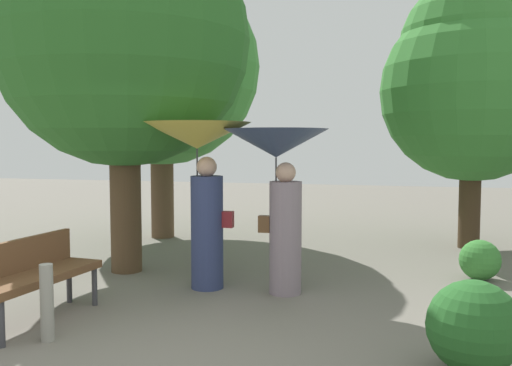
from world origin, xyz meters
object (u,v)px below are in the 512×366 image
at_px(person_left, 200,163).
at_px(tree_near_left, 161,52).
at_px(tree_mid_left, 123,20).
at_px(person_right, 279,170).
at_px(park_bench, 32,271).
at_px(tree_near_right, 473,77).
at_px(path_marker_post, 47,303).

relative_size(person_left, tree_near_left, 0.37).
bearing_deg(tree_near_left, tree_mid_left, -75.81).
xyz_separation_m(person_right, tree_near_left, (-3.00, 3.27, 2.03)).
height_order(person_left, park_bench, person_left).
bearing_deg(tree_near_right, park_bench, -131.82).
xyz_separation_m(person_right, tree_near_right, (2.55, 3.62, 1.44)).
bearing_deg(path_marker_post, person_left, 71.67).
bearing_deg(park_bench, tree_near_right, -37.11).
relative_size(person_right, path_marker_post, 2.77).
bearing_deg(person_left, person_right, -95.85).
height_order(park_bench, tree_near_right, tree_near_right).
xyz_separation_m(person_left, tree_near_right, (3.54, 3.63, 1.36)).
distance_m(person_right, park_bench, 2.91).
xyz_separation_m(tree_near_left, tree_near_right, (5.55, 0.36, -0.60)).
distance_m(person_left, tree_mid_left, 2.41).
distance_m(person_right, tree_near_left, 4.88).
distance_m(person_left, park_bench, 2.29).
distance_m(park_bench, path_marker_post, 0.68).
xyz_separation_m(park_bench, path_marker_post, (0.49, -0.45, -0.16)).
distance_m(person_right, tree_near_right, 4.66).
xyz_separation_m(park_bench, tree_near_right, (4.73, 5.29, 2.41)).
relative_size(person_left, park_bench, 1.34).
bearing_deg(person_right, tree_near_right, -41.56).
relative_size(person_left, person_right, 1.04).
bearing_deg(person_left, tree_near_right, -50.68).
height_order(tree_near_right, path_marker_post, tree_near_right).
height_order(person_right, tree_near_right, tree_near_right).
bearing_deg(path_marker_post, tree_mid_left, 103.28).
bearing_deg(park_bench, tree_near_left, 14.21).
bearing_deg(path_marker_post, tree_near_left, 103.74).
relative_size(tree_near_left, path_marker_post, 7.86).
distance_m(tree_mid_left, path_marker_post, 4.16).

